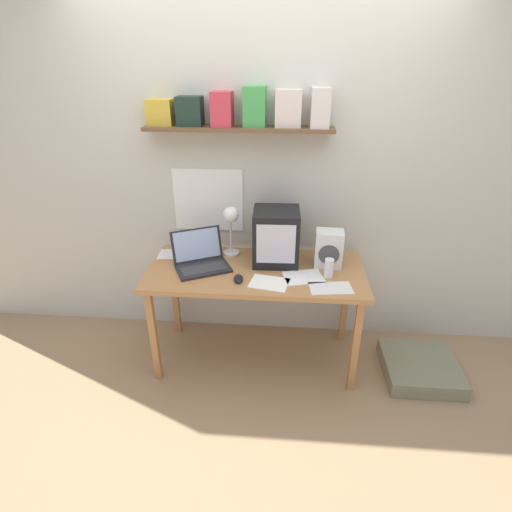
{
  "coord_description": "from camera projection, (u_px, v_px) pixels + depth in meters",
  "views": [
    {
      "loc": [
        0.2,
        -2.4,
        2.05
      ],
      "look_at": [
        0.0,
        0.0,
        0.86
      ],
      "focal_mm": 28.0,
      "sensor_mm": 36.0,
      "label": 1
    }
  ],
  "objects": [
    {
      "name": "open_notebook",
      "position": [
        269.0,
        283.0,
        2.55
      ],
      "size": [
        0.27,
        0.23,
        0.0
      ],
      "rotation": [
        0.0,
        0.0,
        -0.2
      ],
      "color": "white",
      "rests_on": "corner_desk"
    },
    {
      "name": "space_heater",
      "position": [
        329.0,
        249.0,
        2.72
      ],
      "size": [
        0.19,
        0.15,
        0.26
      ],
      "rotation": [
        0.0,
        0.0,
        -0.06
      ],
      "color": "white",
      "rests_on": "corner_desk"
    },
    {
      "name": "loose_paper_near_monitor",
      "position": [
        173.0,
        254.0,
        2.93
      ],
      "size": [
        0.23,
        0.18,
        0.0
      ],
      "rotation": [
        0.0,
        0.0,
        0.08
      ],
      "color": "silver",
      "rests_on": "corner_desk"
    },
    {
      "name": "corner_desk",
      "position": [
        256.0,
        278.0,
        2.76
      ],
      "size": [
        1.47,
        0.68,
        0.76
      ],
      "color": "#B57B47",
      "rests_on": "ground_plane"
    },
    {
      "name": "laptop",
      "position": [
        200.0,
        258.0,
        2.74
      ],
      "size": [
        0.45,
        0.42,
        0.24
      ],
      "rotation": [
        0.0,
        0.0,
        0.47
      ],
      "color": "#232326",
      "rests_on": "corner_desk"
    },
    {
      "name": "floor_cushion",
      "position": [
        420.0,
        368.0,
        2.86
      ],
      "size": [
        0.51,
        0.51,
        0.12
      ],
      "color": "gray",
      "rests_on": "ground_plane"
    },
    {
      "name": "ground_plane",
      "position": [
        256.0,
        356.0,
        3.06
      ],
      "size": [
        12.0,
        12.0,
        0.0
      ],
      "primitive_type": "plane",
      "color": "#A1805C"
    },
    {
      "name": "back_wall",
      "position": [
        260.0,
        173.0,
        2.85
      ],
      "size": [
        5.6,
        0.24,
        2.6
      ],
      "color": "beige",
      "rests_on": "ground_plane"
    },
    {
      "name": "crt_monitor",
      "position": [
        276.0,
        236.0,
        2.75
      ],
      "size": [
        0.32,
        0.32,
        0.38
      ],
      "rotation": [
        0.0,
        0.0,
        0.03
      ],
      "color": "black",
      "rests_on": "corner_desk"
    },
    {
      "name": "juice_glass",
      "position": [
        329.0,
        269.0,
        2.6
      ],
      "size": [
        0.06,
        0.06,
        0.13
      ],
      "color": "white",
      "rests_on": "corner_desk"
    },
    {
      "name": "loose_paper_near_laptop",
      "position": [
        304.0,
        277.0,
        2.62
      ],
      "size": [
        0.29,
        0.25,
        0.0
      ],
      "rotation": [
        0.0,
        0.0,
        0.25
      ],
      "color": "white",
      "rests_on": "corner_desk"
    },
    {
      "name": "desk_lamp",
      "position": [
        231.0,
        221.0,
        2.77
      ],
      "size": [
        0.13,
        0.18,
        0.39
      ],
      "rotation": [
        0.0,
        0.0,
        0.21
      ],
      "color": "white",
      "rests_on": "corner_desk"
    },
    {
      "name": "printed_handout",
      "position": [
        331.0,
        288.0,
        2.49
      ],
      "size": [
        0.28,
        0.19,
        0.0
      ],
      "rotation": [
        0.0,
        0.0,
        0.13
      ],
      "color": "silver",
      "rests_on": "corner_desk"
    },
    {
      "name": "computer_mouse",
      "position": [
        238.0,
        279.0,
        2.58
      ],
      "size": [
        0.08,
        0.11,
        0.03
      ],
      "rotation": [
        0.0,
        0.0,
        0.16
      ],
      "color": "black",
      "rests_on": "corner_desk"
    }
  ]
}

